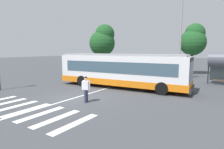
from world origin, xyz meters
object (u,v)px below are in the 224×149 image
object	(u,v)px
parked_car_silver	(146,68)
parked_car_black	(165,69)
pedestrian_crossing_street	(86,88)
background_tree_right	(193,40)
parked_car_white	(183,71)
city_transit_bus	(121,70)
background_tree_left	(103,41)
twin_arm_street_lamp	(181,29)

from	to	relation	value
parked_car_silver	parked_car_black	world-z (taller)	same
pedestrian_crossing_street	background_tree_right	size ratio (longest dim) A/B	0.24
parked_car_silver	parked_car_white	size ratio (longest dim) A/B	0.97
city_transit_bus	background_tree_left	world-z (taller)	background_tree_left
parked_car_silver	twin_arm_street_lamp	xyz separation A→B (m)	(5.73, -4.49, 4.90)
parked_car_silver	background_tree_left	xyz separation A→B (m)	(-7.36, -0.45, 4.16)
pedestrian_crossing_street	parked_car_silver	world-z (taller)	pedestrian_crossing_street
parked_car_silver	twin_arm_street_lamp	bearing A→B (deg)	-38.09
twin_arm_street_lamp	city_transit_bus	bearing A→B (deg)	-119.09
parked_car_silver	twin_arm_street_lamp	distance (m)	8.78
parked_car_silver	parked_car_black	distance (m)	2.76
pedestrian_crossing_street	twin_arm_street_lamp	xyz separation A→B (m)	(2.99, 12.02, 4.70)
parked_car_white	background_tree_left	size ratio (longest dim) A/B	0.62
pedestrian_crossing_street	parked_car_black	bearing A→B (deg)	89.93
pedestrian_crossing_street	parked_car_white	bearing A→B (deg)	81.29
parked_car_white	twin_arm_street_lamp	xyz separation A→B (m)	(0.50, -4.25, 4.90)
parked_car_black	twin_arm_street_lamp	bearing A→B (deg)	-57.00
city_transit_bus	background_tree_right	distance (m)	14.75
city_transit_bus	background_tree_right	xyz separation A→B (m)	(3.56, 13.95, 3.24)
parked_car_white	parked_car_black	bearing A→B (deg)	172.48
background_tree_left	parked_car_black	bearing A→B (deg)	3.00
parked_car_black	pedestrian_crossing_street	bearing A→B (deg)	-90.07
parked_car_white	twin_arm_street_lamp	size ratio (longest dim) A/B	0.50
parked_car_black	parked_car_white	xyz separation A→B (m)	(2.47, -0.33, 0.00)
pedestrian_crossing_street	parked_car_black	distance (m)	16.60
twin_arm_street_lamp	background_tree_left	bearing A→B (deg)	162.83
background_tree_right	parked_car_white	bearing A→B (deg)	-98.38
pedestrian_crossing_street	parked_car_white	world-z (taller)	pedestrian_crossing_street
parked_car_silver	background_tree_left	world-z (taller)	background_tree_left
city_transit_bus	parked_car_white	bearing A→B (deg)	73.90
twin_arm_street_lamp	background_tree_right	bearing A→B (deg)	90.12
parked_car_white	background_tree_right	size ratio (longest dim) A/B	0.66
background_tree_right	city_transit_bus	bearing A→B (deg)	-104.33
parked_car_black	background_tree_left	xyz separation A→B (m)	(-10.12, -0.53, 4.16)
parked_car_white	background_tree_right	xyz separation A→B (m)	(0.48, 3.27, 4.06)
city_transit_bus	background_tree_left	size ratio (longest dim) A/B	1.63
city_transit_bus	parked_car_white	xyz separation A→B (m)	(3.08, 10.68, -0.82)
background_tree_left	background_tree_right	bearing A→B (deg)	14.88
twin_arm_street_lamp	background_tree_right	size ratio (longest dim) A/B	1.31
background_tree_left	background_tree_right	world-z (taller)	background_tree_left
pedestrian_crossing_street	background_tree_left	bearing A→B (deg)	122.15
pedestrian_crossing_street	twin_arm_street_lamp	world-z (taller)	twin_arm_street_lamp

